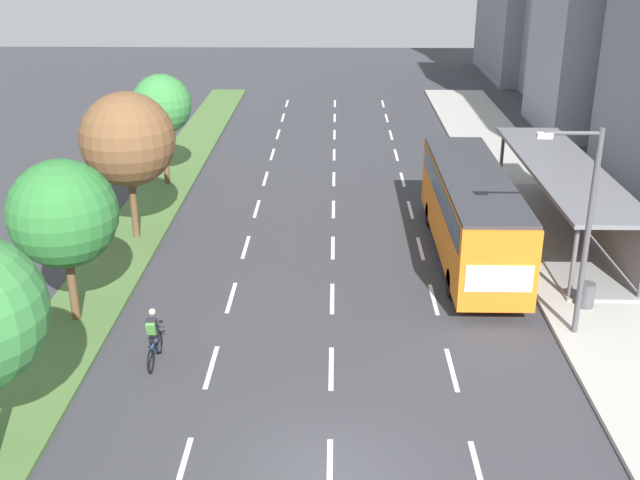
{
  "coord_description": "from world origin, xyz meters",
  "views": [
    {
      "loc": [
        0.08,
        -14.67,
        11.89
      ],
      "look_at": [
        -0.47,
        11.84,
        1.2
      ],
      "focal_mm": 43.54,
      "sensor_mm": 36.0,
      "label": 1
    }
  ],
  "objects_px": {
    "median_tree_second": "(63,214)",
    "trash_bin": "(586,295)",
    "streetlight": "(583,220)",
    "bus": "(471,207)",
    "cyclist": "(154,339)",
    "bus_shelter": "(568,194)",
    "median_tree_fourth": "(162,105)",
    "median_tree_third": "(128,140)"
  },
  "relations": [
    {
      "from": "median_tree_second",
      "to": "trash_bin",
      "type": "relative_size",
      "value": 6.23
    },
    {
      "from": "trash_bin",
      "to": "streetlight",
      "type": "bearing_deg",
      "value": -120.52
    },
    {
      "from": "bus",
      "to": "cyclist",
      "type": "height_order",
      "value": "bus"
    },
    {
      "from": "bus_shelter",
      "to": "median_tree_second",
      "type": "relative_size",
      "value": 2.48
    },
    {
      "from": "bus",
      "to": "median_tree_fourth",
      "type": "height_order",
      "value": "median_tree_fourth"
    },
    {
      "from": "cyclist",
      "to": "median_tree_fourth",
      "type": "bearing_deg",
      "value": 100.36
    },
    {
      "from": "median_tree_second",
      "to": "trash_bin",
      "type": "distance_m",
      "value": 17.08
    },
    {
      "from": "cyclist",
      "to": "median_tree_second",
      "type": "bearing_deg",
      "value": 141.33
    },
    {
      "from": "median_tree_second",
      "to": "median_tree_third",
      "type": "distance_m",
      "value": 7.23
    },
    {
      "from": "median_tree_second",
      "to": "median_tree_fourth",
      "type": "bearing_deg",
      "value": 89.89
    },
    {
      "from": "cyclist",
      "to": "median_tree_fourth",
      "type": "relative_size",
      "value": 0.34
    },
    {
      "from": "trash_bin",
      "to": "median_tree_fourth",
      "type": "bearing_deg",
      "value": 141.51
    },
    {
      "from": "cyclist",
      "to": "median_tree_second",
      "type": "relative_size",
      "value": 0.34
    },
    {
      "from": "cyclist",
      "to": "trash_bin",
      "type": "bearing_deg",
      "value": 14.84
    },
    {
      "from": "cyclist",
      "to": "median_tree_fourth",
      "type": "height_order",
      "value": "median_tree_fourth"
    },
    {
      "from": "bus_shelter",
      "to": "trash_bin",
      "type": "distance_m",
      "value": 6.92
    },
    {
      "from": "median_tree_second",
      "to": "streetlight",
      "type": "bearing_deg",
      "value": -2.31
    },
    {
      "from": "median_tree_second",
      "to": "median_tree_third",
      "type": "xyz_separation_m",
      "value": [
        0.23,
        7.21,
        0.48
      ]
    },
    {
      "from": "bus",
      "to": "cyclist",
      "type": "bearing_deg",
      "value": -142.09
    },
    {
      "from": "bus_shelter",
      "to": "trash_bin",
      "type": "xyz_separation_m",
      "value": [
        -1.08,
        -6.71,
        -1.29
      ]
    },
    {
      "from": "bus_shelter",
      "to": "median_tree_third",
      "type": "xyz_separation_m",
      "value": [
        -17.61,
        -0.62,
        2.33
      ]
    },
    {
      "from": "bus_shelter",
      "to": "median_tree_fourth",
      "type": "height_order",
      "value": "median_tree_fourth"
    },
    {
      "from": "cyclist",
      "to": "streetlight",
      "type": "relative_size",
      "value": 0.28
    },
    {
      "from": "median_tree_third",
      "to": "trash_bin",
      "type": "distance_m",
      "value": 17.98
    },
    {
      "from": "bus_shelter",
      "to": "median_tree_fourth",
      "type": "bearing_deg",
      "value": 159.69
    },
    {
      "from": "cyclist",
      "to": "trash_bin",
      "type": "relative_size",
      "value": 2.14
    },
    {
      "from": "bus",
      "to": "trash_bin",
      "type": "xyz_separation_m",
      "value": [
        3.2,
        -4.51,
        -1.49
      ]
    },
    {
      "from": "bus",
      "to": "trash_bin",
      "type": "bearing_deg",
      "value": -54.65
    },
    {
      "from": "bus_shelter",
      "to": "bus",
      "type": "bearing_deg",
      "value": -152.85
    },
    {
      "from": "bus_shelter",
      "to": "median_tree_third",
      "type": "bearing_deg",
      "value": -178.0
    },
    {
      "from": "median_tree_third",
      "to": "streetlight",
      "type": "relative_size",
      "value": 0.92
    },
    {
      "from": "median_tree_second",
      "to": "trash_bin",
      "type": "height_order",
      "value": "median_tree_second"
    },
    {
      "from": "median_tree_fourth",
      "to": "streetlight",
      "type": "height_order",
      "value": "streetlight"
    },
    {
      "from": "median_tree_second",
      "to": "median_tree_third",
      "type": "height_order",
      "value": "median_tree_third"
    },
    {
      "from": "bus_shelter",
      "to": "streetlight",
      "type": "bearing_deg",
      "value": -104.02
    },
    {
      "from": "bus",
      "to": "median_tree_third",
      "type": "bearing_deg",
      "value": 173.24
    },
    {
      "from": "bus",
      "to": "trash_bin",
      "type": "distance_m",
      "value": 5.73
    },
    {
      "from": "bus",
      "to": "median_tree_second",
      "type": "relative_size",
      "value": 2.13
    },
    {
      "from": "median_tree_fourth",
      "to": "trash_bin",
      "type": "xyz_separation_m",
      "value": [
        16.72,
        -13.3,
        -3.45
      ]
    },
    {
      "from": "bus_shelter",
      "to": "median_tree_second",
      "type": "xyz_separation_m",
      "value": [
        -17.83,
        -7.82,
        1.85
      ]
    },
    {
      "from": "bus",
      "to": "median_tree_fourth",
      "type": "bearing_deg",
      "value": 146.99
    },
    {
      "from": "median_tree_third",
      "to": "streetlight",
      "type": "bearing_deg",
      "value": -26.84
    }
  ]
}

